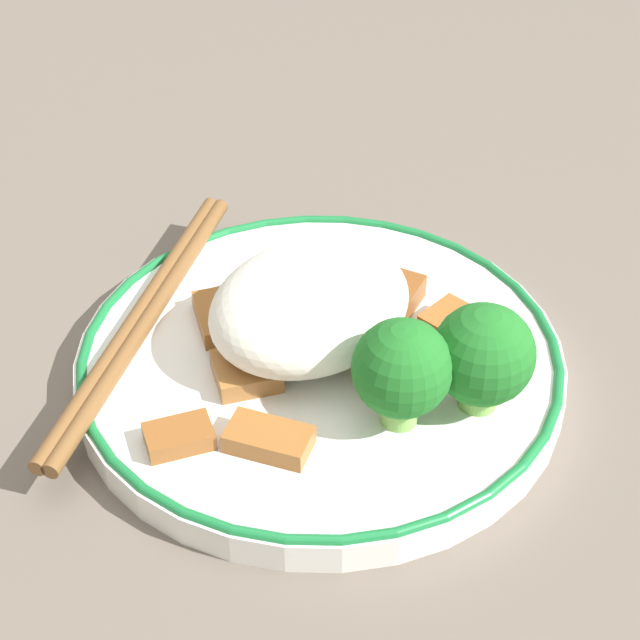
{
  "coord_description": "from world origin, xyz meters",
  "views": [
    {
      "loc": [
        0.23,
        0.29,
        0.34
      ],
      "look_at": [
        0.0,
        0.0,
        0.04
      ],
      "focal_mm": 60.0,
      "sensor_mm": 36.0,
      "label": 1
    }
  ],
  "objects_px": {
    "broccoli_back_left": "(396,373)",
    "plate": "(320,362)",
    "chopsticks": "(142,318)",
    "broccoli_back_center": "(483,356)"
  },
  "relations": [
    {
      "from": "broccoli_back_center",
      "to": "plate",
      "type": "bearing_deg",
      "value": -63.78
    },
    {
      "from": "plate",
      "to": "broccoli_back_left",
      "type": "distance_m",
      "value": 0.07
    },
    {
      "from": "plate",
      "to": "broccoli_back_left",
      "type": "xyz_separation_m",
      "value": [
        0.0,
        0.06,
        0.03
      ]
    },
    {
      "from": "broccoli_back_left",
      "to": "chopsticks",
      "type": "height_order",
      "value": "broccoli_back_left"
    },
    {
      "from": "plate",
      "to": "broccoli_back_center",
      "type": "distance_m",
      "value": 0.08
    },
    {
      "from": "chopsticks",
      "to": "broccoli_back_center",
      "type": "bearing_deg",
      "value": 122.54
    },
    {
      "from": "plate",
      "to": "broccoli_back_left",
      "type": "relative_size",
      "value": 4.41
    },
    {
      "from": "plate",
      "to": "chopsticks",
      "type": "bearing_deg",
      "value": -51.91
    },
    {
      "from": "plate",
      "to": "chopsticks",
      "type": "distance_m",
      "value": 0.09
    },
    {
      "from": "broccoli_back_left",
      "to": "plate",
      "type": "bearing_deg",
      "value": -93.34
    }
  ]
}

